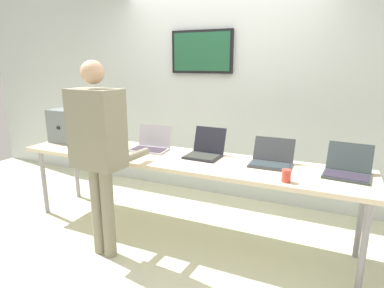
# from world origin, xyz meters

# --- Properties ---
(ground) EXTENTS (8.00, 8.00, 0.04)m
(ground) POSITION_xyz_m (0.00, 0.00, -0.02)
(ground) COLOR beige
(back_wall) EXTENTS (8.00, 0.11, 2.78)m
(back_wall) POSITION_xyz_m (-0.00, 1.13, 1.40)
(back_wall) COLOR silver
(back_wall) RESTS_ON ground
(workbench) EXTENTS (3.42, 0.70, 0.79)m
(workbench) POSITION_xyz_m (0.00, 0.00, 0.75)
(workbench) COLOR beige
(workbench) RESTS_ON ground
(equipment_box) EXTENTS (0.38, 0.29, 0.38)m
(equipment_box) POSITION_xyz_m (-1.47, 0.05, 0.98)
(equipment_box) COLOR slate
(equipment_box) RESTS_ON workbench
(laptop_station_0) EXTENTS (0.35, 0.34, 0.25)m
(laptop_station_0) POSITION_xyz_m (-1.04, 0.12, 0.85)
(laptop_station_0) COLOR #ACB1B9
(laptop_station_0) RESTS_ON workbench
(laptop_station_1) EXTENTS (0.39, 0.31, 0.25)m
(laptop_station_1) POSITION_xyz_m (-0.42, 0.14, 0.85)
(laptop_station_1) COLOR #B0ADB8
(laptop_station_1) RESTS_ON workbench
(laptop_station_2) EXTENTS (0.34, 0.36, 0.27)m
(laptop_station_2) POSITION_xyz_m (0.19, 0.15, 0.86)
(laptop_station_2) COLOR #21212A
(laptop_station_2) RESTS_ON workbench
(laptop_station_3) EXTENTS (0.37, 0.33, 0.22)m
(laptop_station_3) POSITION_xyz_m (0.84, 0.14, 0.85)
(laptop_station_3) COLOR #36393C
(laptop_station_3) RESTS_ON workbench
(laptop_station_4) EXTENTS (0.38, 0.39, 0.24)m
(laptop_station_4) POSITION_xyz_m (1.46, 0.11, 0.85)
(laptop_station_4) COLOR #333D3E
(laptop_station_4) RESTS_ON workbench
(person) EXTENTS (0.46, 0.61, 1.71)m
(person) POSITION_xyz_m (-0.46, -0.62, 1.04)
(person) COLOR gray
(person) RESTS_ON ground
(coffee_mug) EXTENTS (0.07, 0.07, 0.10)m
(coffee_mug) POSITION_xyz_m (1.03, -0.25, 0.84)
(coffee_mug) COLOR #D34234
(coffee_mug) RESTS_ON workbench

